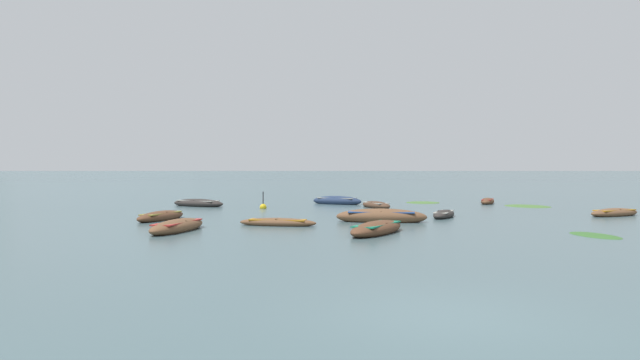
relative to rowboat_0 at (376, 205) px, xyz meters
name	(u,v)px	position (x,y,z in m)	size (l,w,h in m)	color
ground_plane	(317,171)	(-1.67, 1473.76, -0.17)	(6000.00, 6000.00, 0.00)	#476066
mountain_1	(198,94)	(-469.42, 2132.12, 301.66)	(1991.28, 1991.28, 603.65)	slate
mountain_2	(376,136)	(227.73, 2054.49, 132.37)	(960.84, 960.84, 265.07)	slate
rowboat_0	(376,205)	(0.00, 0.00, 0.00)	(2.17, 3.50, 0.53)	#4C3323
rowboat_2	(615,213)	(12.07, -6.33, 0.00)	(3.64, 2.54, 0.51)	brown
rowboat_3	(337,201)	(-2.38, 3.77, 0.06)	(3.95, 2.98, 0.73)	navy
rowboat_4	(161,216)	(-11.50, -8.52, 0.01)	(2.06, 3.88, 0.56)	brown
rowboat_5	(381,217)	(-0.80, -9.55, 0.08)	(4.44, 2.00, 0.79)	brown
rowboat_6	(198,203)	(-11.85, 1.57, 0.03)	(4.22, 3.09, 0.62)	#2D2826
rowboat_7	(377,228)	(-1.53, -14.25, 0.02)	(3.06, 4.20, 0.60)	brown
rowboat_8	(444,214)	(2.74, -7.13, -0.02)	(2.12, 3.23, 0.47)	#2D2826
rowboat_9	(278,222)	(-5.59, -11.26, -0.03)	(3.60, 1.58, 0.42)	brown
rowboat_10	(488,201)	(8.58, 4.20, 0.00)	(2.00, 3.12, 0.52)	brown
rowboat_11	(177,226)	(-9.47, -13.39, 0.02)	(2.00, 4.23, 0.60)	brown
mooring_buoy	(263,207)	(-7.24, -0.77, -0.06)	(0.43, 0.43, 1.21)	yellow
weed_patch_0	(423,203)	(4.09, 5.32, -0.17)	(2.51, 2.74, 0.14)	#477033
weed_patch_1	(527,206)	(10.35, 1.27, -0.17)	(3.39, 2.68, 0.14)	#477033
weed_patch_2	(595,236)	(6.54, -15.07, -0.17)	(2.40, 1.22, 0.14)	#38662D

